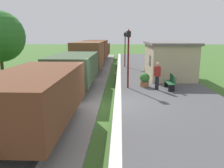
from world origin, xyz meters
The scene contains 13 objects.
ground_plane centered at (0.00, 0.00, 0.00)m, with size 160.00×160.00×0.00m, color #3D6628.
platform_slab centered at (3.20, 0.00, 0.12)m, with size 6.00×60.00×0.25m, color #4C4C4F.
platform_edge_stripe centered at (0.40, 0.00, 0.25)m, with size 0.36×60.00×0.01m, color silver.
track_ballast centered at (-2.40, 0.00, 0.06)m, with size 3.80×60.00×0.12m, color gray.
rail_near centered at (-1.68, 0.00, 0.19)m, with size 0.07×60.00×0.14m, color slate.
rail_far centered at (-3.12, 0.00, 0.19)m, with size 0.07×60.00×0.14m, color slate.
freight_train centered at (-2.40, 10.25, 1.53)m, with size 2.50×32.60×2.72m.
station_hut centered at (4.40, 7.58, 1.65)m, with size 3.50×5.80×2.78m.
bench_near_hut centered at (3.68, 3.12, 0.72)m, with size 0.42×1.50×0.91m.
person_waiting centered at (2.80, 2.98, 1.18)m, with size 0.37×0.44×1.71m.
potted_planter centered at (2.13, 3.82, 0.72)m, with size 0.64×0.64×0.92m.
lamp_post_near centered at (1.02, 3.45, 2.80)m, with size 0.28×0.28×3.70m.
lamp_post_far centered at (1.02, 13.22, 2.80)m, with size 0.28×0.28×3.70m.
Camera 1 is at (0.50, -10.57, 3.57)m, focal length 35.67 mm.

